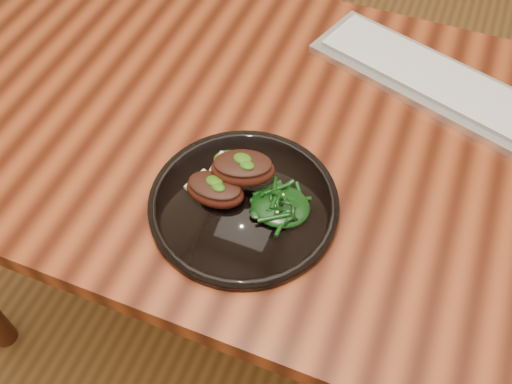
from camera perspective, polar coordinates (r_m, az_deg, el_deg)
desk at (r=1.06m, az=7.02°, el=1.99°), size 1.60×0.80×0.75m
plate at (r=0.90m, az=-1.24°, el=-1.15°), size 0.30×0.30×0.02m
lamb_chop_front at (r=0.88m, az=-4.15°, el=0.25°), size 0.10×0.07×0.04m
lamb_chop_back at (r=0.88m, az=-1.37°, el=2.40°), size 0.11×0.09×0.04m
herb_smear at (r=0.93m, az=-1.88°, el=2.87°), size 0.08×0.05×0.01m
greens_heap at (r=0.87m, az=2.46°, el=-1.16°), size 0.09×0.09×0.03m
keyboard at (r=1.13m, az=17.71°, el=10.35°), size 0.51×0.30×0.02m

